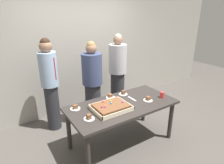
# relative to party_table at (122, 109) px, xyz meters

# --- Properties ---
(ground_plane) EXTENTS (12.00, 12.00, 0.00)m
(ground_plane) POSITION_rel_party_table_xyz_m (0.00, 0.00, -0.65)
(ground_plane) COLOR #4C4742
(interior_back_panel) EXTENTS (8.00, 0.12, 3.00)m
(interior_back_panel) POSITION_rel_party_table_xyz_m (0.00, 1.60, 0.85)
(interior_back_panel) COLOR #9E998E
(interior_back_panel) RESTS_ON ground_plane
(party_table) EXTENTS (1.75, 0.85, 0.74)m
(party_table) POSITION_rel_party_table_xyz_m (0.00, 0.00, 0.00)
(party_table) COLOR #2D2826
(party_table) RESTS_ON ground_plane
(sheet_cake) EXTENTS (0.55, 0.44, 0.10)m
(sheet_cake) POSITION_rel_party_table_xyz_m (-0.24, -0.04, 0.13)
(sheet_cake) COLOR beige
(sheet_cake) RESTS_ON party_table
(plated_slice_near_left) EXTENTS (0.15, 0.15, 0.08)m
(plated_slice_near_left) POSITION_rel_party_table_xyz_m (0.23, 0.29, 0.11)
(plated_slice_near_left) COLOR white
(plated_slice_near_left) RESTS_ON party_table
(plated_slice_near_right) EXTENTS (0.15, 0.15, 0.07)m
(plated_slice_near_right) POSITION_rel_party_table_xyz_m (-0.69, 0.25, 0.11)
(plated_slice_near_right) COLOR white
(plated_slice_near_right) RESTS_ON party_table
(plated_slice_far_left) EXTENTS (0.15, 0.15, 0.06)m
(plated_slice_far_left) POSITION_rel_party_table_xyz_m (-0.03, 0.31, 0.11)
(plated_slice_far_left) COLOR white
(plated_slice_far_left) RESTS_ON party_table
(plated_slice_far_right) EXTENTS (0.15, 0.15, 0.08)m
(plated_slice_far_right) POSITION_rel_party_table_xyz_m (-0.65, -0.12, 0.11)
(plated_slice_far_right) COLOR white
(plated_slice_far_right) RESTS_ON party_table
(plated_slice_center_front) EXTENTS (0.15, 0.15, 0.07)m
(plated_slice_center_front) POSITION_rel_party_table_xyz_m (0.44, -0.13, 0.11)
(plated_slice_center_front) COLOR white
(plated_slice_center_front) RESTS_ON party_table
(drink_cup_nearest) EXTENTS (0.07, 0.07, 0.10)m
(drink_cup_nearest) POSITION_rel_party_table_xyz_m (0.72, -0.16, 0.14)
(drink_cup_nearest) COLOR red
(drink_cup_nearest) RESTS_ON party_table
(cake_server_utensil) EXTENTS (0.03, 0.20, 0.01)m
(cake_server_utensil) POSITION_rel_party_table_xyz_m (0.25, 0.06, 0.09)
(cake_server_utensil) COLOR silver
(cake_server_utensil) RESTS_ON party_table
(person_serving_front) EXTENTS (0.31, 0.31, 1.72)m
(person_serving_front) POSITION_rel_party_table_xyz_m (-0.82, 1.08, 0.26)
(person_serving_front) COLOR #28282D
(person_serving_front) RESTS_ON ground_plane
(person_green_shirt_behind) EXTENTS (0.38, 0.38, 1.64)m
(person_green_shirt_behind) POSITION_rel_party_table_xyz_m (-0.09, 0.84, 0.19)
(person_green_shirt_behind) COLOR #28282D
(person_green_shirt_behind) RESTS_ON ground_plane
(person_striped_tie_right) EXTENTS (0.37, 0.37, 1.70)m
(person_striped_tie_right) POSITION_rel_party_table_xyz_m (0.61, 1.02, 0.22)
(person_striped_tie_right) COLOR #28282D
(person_striped_tie_right) RESTS_ON ground_plane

